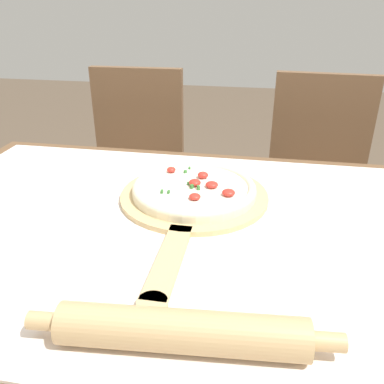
{
  "coord_description": "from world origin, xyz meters",
  "views": [
    {
      "loc": [
        0.13,
        -0.71,
        1.18
      ],
      "look_at": [
        -0.01,
        0.11,
        0.77
      ],
      "focal_mm": 38.0,
      "sensor_mm": 36.0,
      "label": 1
    }
  ],
  "objects_px": {
    "rolling_pin": "(182,331)",
    "chair_left": "(135,164)",
    "chair_right": "(316,177)",
    "pizza": "(194,188)",
    "pizza_peel": "(192,201)"
  },
  "relations": [
    {
      "from": "pizza_peel",
      "to": "rolling_pin",
      "type": "xyz_separation_m",
      "value": [
        0.06,
        -0.42,
        0.02
      ]
    },
    {
      "from": "rolling_pin",
      "to": "chair_left",
      "type": "relative_size",
      "value": 0.47
    },
    {
      "from": "rolling_pin",
      "to": "chair_left",
      "type": "xyz_separation_m",
      "value": [
        -0.43,
        1.12,
        -0.24
      ]
    },
    {
      "from": "pizza",
      "to": "rolling_pin",
      "type": "xyz_separation_m",
      "value": [
        0.06,
        -0.45,
        0.0
      ]
    },
    {
      "from": "pizza",
      "to": "chair_left",
      "type": "distance_m",
      "value": 0.8
    },
    {
      "from": "rolling_pin",
      "to": "chair_left",
      "type": "height_order",
      "value": "chair_left"
    },
    {
      "from": "rolling_pin",
      "to": "chair_right",
      "type": "xyz_separation_m",
      "value": [
        0.31,
        1.12,
        -0.24
      ]
    },
    {
      "from": "pizza_peel",
      "to": "pizza",
      "type": "distance_m",
      "value": 0.03
    },
    {
      "from": "pizza_peel",
      "to": "chair_right",
      "type": "relative_size",
      "value": 0.63
    },
    {
      "from": "rolling_pin",
      "to": "chair_right",
      "type": "relative_size",
      "value": 0.47
    },
    {
      "from": "pizza",
      "to": "rolling_pin",
      "type": "bearing_deg",
      "value": -82.29
    },
    {
      "from": "chair_left",
      "to": "chair_right",
      "type": "height_order",
      "value": "same"
    },
    {
      "from": "pizza_peel",
      "to": "rolling_pin",
      "type": "distance_m",
      "value": 0.43
    },
    {
      "from": "pizza",
      "to": "rolling_pin",
      "type": "height_order",
      "value": "rolling_pin"
    },
    {
      "from": "rolling_pin",
      "to": "chair_right",
      "type": "height_order",
      "value": "chair_right"
    }
  ]
}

